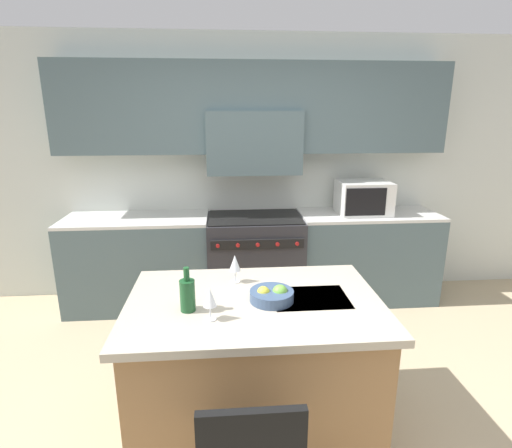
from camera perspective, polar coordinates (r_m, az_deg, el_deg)
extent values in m
plane|color=tan|center=(2.75, 3.41, -29.19)|extent=(10.00, 10.00, 0.00)
cube|color=silver|center=(4.27, -0.56, 7.76)|extent=(10.00, 0.06, 2.70)
cube|color=#4C6066|center=(4.03, -0.38, 16.20)|extent=(3.78, 0.34, 0.85)
cube|color=#4C6066|center=(4.01, -0.33, 11.55)|extent=(0.92, 0.40, 0.60)
cube|color=#4C6066|center=(4.25, -16.38, -5.46)|extent=(1.41, 0.62, 0.91)
cube|color=silver|center=(4.11, -16.88, 0.66)|extent=(1.41, 0.62, 0.03)
cube|color=#4C6066|center=(4.41, 15.35, -4.58)|extent=(1.41, 0.62, 0.91)
cube|color=silver|center=(4.27, 15.80, 1.32)|extent=(1.41, 0.62, 0.03)
cube|color=#2D2D33|center=(4.14, -0.17, -5.25)|extent=(0.95, 0.66, 0.92)
cube|color=black|center=(4.00, -0.18, 0.97)|extent=(0.91, 0.61, 0.01)
cube|color=black|center=(3.72, 0.23, -2.91)|extent=(0.87, 0.02, 0.09)
cylinder|color=#B21E1E|center=(3.70, -5.49, -3.11)|extent=(0.04, 0.02, 0.04)
cylinder|color=#B21E1E|center=(3.70, -2.62, -3.04)|extent=(0.04, 0.02, 0.04)
cylinder|color=#B21E1E|center=(3.71, 0.25, -2.97)|extent=(0.04, 0.02, 0.04)
cylinder|color=#B21E1E|center=(3.73, 3.09, -2.89)|extent=(0.04, 0.02, 0.04)
cylinder|color=#B21E1E|center=(3.76, 5.89, -2.81)|extent=(0.04, 0.02, 0.04)
cube|color=silver|center=(4.21, 15.07, 3.68)|extent=(0.51, 0.41, 0.33)
cube|color=black|center=(4.00, 15.44, 3.04)|extent=(0.40, 0.01, 0.27)
cube|color=olive|center=(2.60, -0.26, -20.02)|extent=(1.39, 0.90, 0.85)
cube|color=#B2A893|center=(2.37, -0.27, -11.24)|extent=(1.47, 0.98, 0.04)
cube|color=#2D2D30|center=(2.41, 7.77, -10.50)|extent=(0.44, 0.32, 0.01)
cylinder|color=#B2B2B7|center=(2.57, 6.87, -8.57)|extent=(0.02, 0.02, 0.00)
cylinder|color=#194723|center=(2.24, -9.75, -10.04)|extent=(0.08, 0.08, 0.18)
cylinder|color=#194723|center=(2.19, -9.91, -7.06)|extent=(0.03, 0.03, 0.08)
cylinder|color=white|center=(2.17, -6.52, -13.29)|extent=(0.07, 0.07, 0.01)
cylinder|color=white|center=(2.15, -6.55, -12.38)|extent=(0.01, 0.01, 0.07)
cone|color=white|center=(2.11, -6.63, -10.29)|extent=(0.07, 0.07, 0.10)
cylinder|color=white|center=(2.59, -2.99, -8.18)|extent=(0.07, 0.07, 0.01)
cylinder|color=white|center=(2.58, -3.00, -7.38)|extent=(0.01, 0.01, 0.07)
cone|color=white|center=(2.54, -3.03, -5.57)|extent=(0.07, 0.07, 0.10)
cylinder|color=#384C6B|center=(2.34, 2.25, -10.21)|extent=(0.25, 0.25, 0.06)
sphere|color=gold|center=(2.32, 1.06, -9.77)|extent=(0.07, 0.07, 0.07)
sphere|color=#66A83D|center=(2.33, 3.45, -9.71)|extent=(0.09, 0.09, 0.09)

